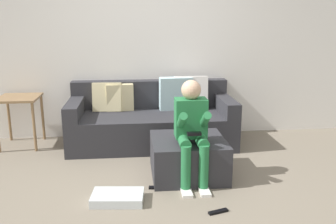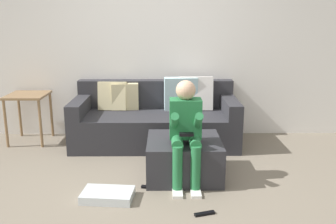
# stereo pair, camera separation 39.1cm
# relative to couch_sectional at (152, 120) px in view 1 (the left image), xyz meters

# --- Properties ---
(ground_plane) EXTENTS (8.14, 8.14, 0.00)m
(ground_plane) POSITION_rel_couch_sectional_xyz_m (-0.03, -1.50, -0.32)
(ground_plane) COLOR slate
(wall_back) EXTENTS (6.26, 0.10, 2.53)m
(wall_back) POSITION_rel_couch_sectional_xyz_m (-0.03, 0.46, 0.94)
(wall_back) COLOR white
(wall_back) RESTS_ON ground_plane
(couch_sectional) EXTENTS (2.18, 0.95, 0.90)m
(couch_sectional) POSITION_rel_couch_sectional_xyz_m (0.00, 0.00, 0.00)
(couch_sectional) COLOR #2D2D33
(couch_sectional) RESTS_ON ground_plane
(ottoman) EXTENTS (0.79, 0.76, 0.41)m
(ottoman) POSITION_rel_couch_sectional_xyz_m (0.33, -1.12, -0.11)
(ottoman) COLOR #2D2D33
(ottoman) RESTS_ON ground_plane
(person_seated) EXTENTS (0.32, 0.57, 1.07)m
(person_seated) POSITION_rel_couch_sectional_xyz_m (0.33, -1.30, 0.29)
(person_seated) COLOR #26723F
(person_seated) RESTS_ON ground_plane
(storage_bin) EXTENTS (0.51, 0.35, 0.08)m
(storage_bin) POSITION_rel_couch_sectional_xyz_m (-0.42, -1.66, -0.28)
(storage_bin) COLOR silver
(storage_bin) RESTS_ON ground_plane
(side_table) EXTENTS (0.52, 0.55, 0.67)m
(side_table) POSITION_rel_couch_sectional_xyz_m (-1.75, 0.07, 0.24)
(side_table) COLOR olive
(side_table) RESTS_ON ground_plane
(remote_near_ottoman) EXTENTS (0.19, 0.09, 0.02)m
(remote_near_ottoman) POSITION_rel_couch_sectional_xyz_m (0.47, -1.96, -0.31)
(remote_near_ottoman) COLOR black
(remote_near_ottoman) RESTS_ON ground_plane
(remote_by_storage_bin) EXTENTS (0.16, 0.07, 0.02)m
(remote_by_storage_bin) POSITION_rel_couch_sectional_xyz_m (-0.04, -1.43, -0.31)
(remote_by_storage_bin) COLOR black
(remote_by_storage_bin) RESTS_ON ground_plane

